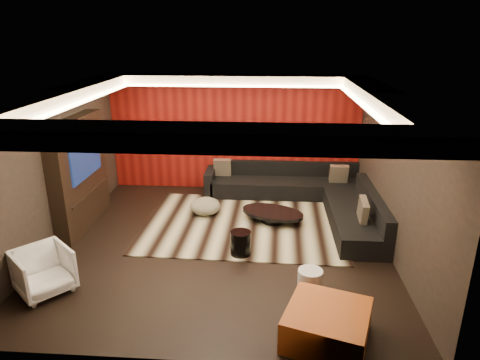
# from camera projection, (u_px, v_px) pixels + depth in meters

# --- Properties ---
(floor) EXTENTS (6.00, 6.00, 0.02)m
(floor) POSITION_uv_depth(u_px,v_px,m) (222.00, 244.00, 7.97)
(floor) COLOR black
(floor) RESTS_ON ground
(ceiling) EXTENTS (6.00, 6.00, 0.02)m
(ceiling) POSITION_uv_depth(u_px,v_px,m) (219.00, 91.00, 7.02)
(ceiling) COLOR silver
(ceiling) RESTS_ON ground
(wall_back) EXTENTS (6.00, 0.02, 2.80)m
(wall_back) POSITION_uv_depth(u_px,v_px,m) (235.00, 133.00, 10.33)
(wall_back) COLOR black
(wall_back) RESTS_ON ground
(wall_left) EXTENTS (0.02, 6.00, 2.80)m
(wall_left) POSITION_uv_depth(u_px,v_px,m) (55.00, 168.00, 7.69)
(wall_left) COLOR black
(wall_left) RESTS_ON ground
(wall_right) EXTENTS (0.02, 6.00, 2.80)m
(wall_right) POSITION_uv_depth(u_px,v_px,m) (396.00, 176.00, 7.29)
(wall_right) COLOR black
(wall_right) RESTS_ON ground
(red_feature_wall) EXTENTS (5.98, 0.05, 2.78)m
(red_feature_wall) POSITION_uv_depth(u_px,v_px,m) (235.00, 133.00, 10.29)
(red_feature_wall) COLOR #6B0C0A
(red_feature_wall) RESTS_ON ground
(soffit_back) EXTENTS (6.00, 0.60, 0.22)m
(soffit_back) POSITION_uv_depth(u_px,v_px,m) (233.00, 80.00, 9.60)
(soffit_back) COLOR silver
(soffit_back) RESTS_ON ground
(soffit_front) EXTENTS (6.00, 0.60, 0.22)m
(soffit_front) POSITION_uv_depth(u_px,v_px,m) (190.00, 137.00, 4.53)
(soffit_front) COLOR silver
(soffit_front) RESTS_ON ground
(soffit_left) EXTENTS (0.60, 4.80, 0.22)m
(soffit_left) POSITION_uv_depth(u_px,v_px,m) (61.00, 97.00, 7.24)
(soffit_left) COLOR silver
(soffit_left) RESTS_ON ground
(soffit_right) EXTENTS (0.60, 4.80, 0.22)m
(soffit_right) POSITION_uv_depth(u_px,v_px,m) (386.00, 100.00, 6.88)
(soffit_right) COLOR silver
(soffit_right) RESTS_ON ground
(cove_back) EXTENTS (4.80, 0.08, 0.04)m
(cove_back) POSITION_uv_depth(u_px,v_px,m) (232.00, 86.00, 9.31)
(cove_back) COLOR #FFD899
(cove_back) RESTS_ON ground
(cove_front) EXTENTS (4.80, 0.08, 0.04)m
(cove_front) POSITION_uv_depth(u_px,v_px,m) (196.00, 138.00, 4.88)
(cove_front) COLOR #FFD899
(cove_front) RESTS_ON ground
(cove_left) EXTENTS (0.08, 4.80, 0.04)m
(cove_left) POSITION_uv_depth(u_px,v_px,m) (81.00, 102.00, 7.25)
(cove_left) COLOR #FFD899
(cove_left) RESTS_ON ground
(cove_right) EXTENTS (0.08, 4.80, 0.04)m
(cove_right) POSITION_uv_depth(u_px,v_px,m) (364.00, 105.00, 6.94)
(cove_right) COLOR #FFD899
(cove_right) RESTS_ON ground
(tv_surround) EXTENTS (0.30, 2.00, 2.20)m
(tv_surround) POSITION_uv_depth(u_px,v_px,m) (79.00, 174.00, 8.35)
(tv_surround) COLOR black
(tv_surround) RESTS_ON ground
(tv_screen) EXTENTS (0.04, 1.30, 0.80)m
(tv_screen) POSITION_uv_depth(u_px,v_px,m) (85.00, 157.00, 8.22)
(tv_screen) COLOR black
(tv_screen) RESTS_ON ground
(tv_shelf) EXTENTS (0.04, 1.60, 0.04)m
(tv_shelf) POSITION_uv_depth(u_px,v_px,m) (90.00, 193.00, 8.47)
(tv_shelf) COLOR black
(tv_shelf) RESTS_ON ground
(rug) EXTENTS (4.07, 3.10, 0.02)m
(rug) POSITION_uv_depth(u_px,v_px,m) (243.00, 224.00, 8.74)
(rug) COLOR #C0B88D
(rug) RESTS_ON floor
(coffee_table) EXTENTS (1.69, 1.69, 0.22)m
(coffee_table) POSITION_uv_depth(u_px,v_px,m) (272.00, 216.00, 8.81)
(coffee_table) COLOR black
(coffee_table) RESTS_ON rug
(drum_stool) EXTENTS (0.44, 0.44, 0.43)m
(drum_stool) POSITION_uv_depth(u_px,v_px,m) (241.00, 243.00, 7.48)
(drum_stool) COLOR black
(drum_stool) RESTS_ON rug
(striped_pouf) EXTENTS (0.66, 0.66, 0.35)m
(striped_pouf) POSITION_uv_depth(u_px,v_px,m) (205.00, 206.00, 9.13)
(striped_pouf) COLOR beige
(striped_pouf) RESTS_ON rug
(white_side_table) EXTENTS (0.45, 0.45, 0.45)m
(white_side_table) POSITION_uv_depth(u_px,v_px,m) (310.00, 284.00, 6.29)
(white_side_table) COLOR silver
(white_side_table) RESTS_ON floor
(orange_ottoman) EXTENTS (1.26, 1.26, 0.45)m
(orange_ottoman) POSITION_uv_depth(u_px,v_px,m) (327.00, 325.00, 5.43)
(orange_ottoman) COLOR #AA5215
(orange_ottoman) RESTS_ON floor
(armchair) EXTENTS (1.07, 1.07, 0.70)m
(armchair) POSITION_uv_depth(u_px,v_px,m) (43.00, 271.00, 6.40)
(armchair) COLOR white
(armchair) RESTS_ON floor
(sectional_sofa) EXTENTS (3.65, 3.50, 0.75)m
(sectional_sofa) POSITION_uv_depth(u_px,v_px,m) (308.00, 196.00, 9.51)
(sectional_sofa) COLOR black
(sectional_sofa) RESTS_ON floor
(throw_pillows) EXTENTS (3.15, 2.74, 0.50)m
(throw_pillows) POSITION_uv_depth(u_px,v_px,m) (303.00, 182.00, 9.34)
(throw_pillows) COLOR tan
(throw_pillows) RESTS_ON sectional_sofa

